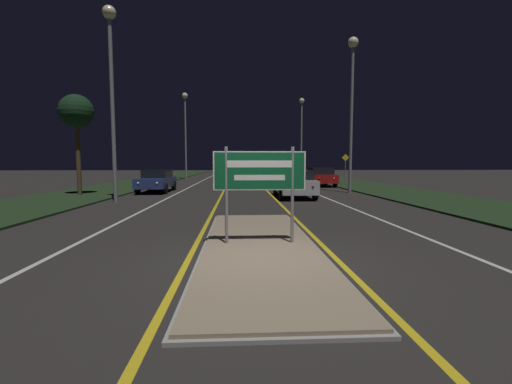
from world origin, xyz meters
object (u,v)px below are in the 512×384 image
(car_receding_1, at_px, (320,176))
(streetlight_left_far, at_px, (185,119))
(streetlight_left_near, at_px, (111,67))
(car_receding_0, at_px, (294,184))
(streetlight_right_near, at_px, (352,85))
(highway_sign, at_px, (260,175))
(warning_sign, at_px, (345,166))
(streetlight_right_far, at_px, (302,125))
(car_approaching_0, at_px, (157,180))

(car_receding_1, bearing_deg, streetlight_left_far, 138.16)
(streetlight_left_near, height_order, car_receding_0, streetlight_left_near)
(streetlight_left_near, bearing_deg, streetlight_right_near, 18.44)
(highway_sign, distance_m, car_receding_0, 11.14)
(streetlight_right_near, xyz_separation_m, warning_sign, (2.03, 7.38, -4.98))
(highway_sign, bearing_deg, streetlight_right_far, 77.91)
(highway_sign, height_order, streetlight_left_near, streetlight_left_near)
(streetlight_left_near, height_order, warning_sign, streetlight_left_near)
(streetlight_right_near, relative_size, warning_sign, 3.72)
(highway_sign, height_order, car_approaching_0, highway_sign)
(streetlight_right_near, height_order, streetlight_right_far, streetlight_right_near)
(highway_sign, distance_m, car_approaching_0, 15.75)
(streetlight_right_near, height_order, warning_sign, streetlight_right_near)
(streetlight_left_far, height_order, car_receding_0, streetlight_left_far)
(streetlight_left_far, xyz_separation_m, car_receding_1, (12.30, -11.01, -5.86))
(highway_sign, xyz_separation_m, car_receding_1, (6.07, 19.73, -0.81))
(streetlight_left_near, bearing_deg, car_receding_0, 10.76)
(streetlight_left_near, relative_size, car_receding_1, 1.94)
(streetlight_left_near, relative_size, warning_sign, 3.58)
(car_receding_1, bearing_deg, highway_sign, -107.11)
(car_approaching_0, relative_size, warning_sign, 1.80)
(streetlight_left_near, height_order, car_approaching_0, streetlight_left_near)
(streetlight_left_near, bearing_deg, warning_sign, 38.19)
(streetlight_left_near, height_order, streetlight_left_far, streetlight_left_far)
(highway_sign, xyz_separation_m, streetlight_left_near, (-6.32, 9.13, 4.67))
(streetlight_left_near, bearing_deg, streetlight_left_far, 89.75)
(streetlight_right_near, bearing_deg, highway_sign, -115.69)
(warning_sign, bearing_deg, streetlight_left_near, -141.81)
(highway_sign, bearing_deg, car_receding_0, 76.79)
(streetlight_right_near, bearing_deg, streetlight_right_far, 89.67)
(streetlight_right_near, distance_m, car_receding_0, 7.47)
(streetlight_left_far, distance_m, warning_sign, 18.47)
(streetlight_left_near, xyz_separation_m, car_receding_1, (12.39, 10.60, -5.48))
(highway_sign, relative_size, streetlight_right_near, 0.23)
(streetlight_right_far, distance_m, car_receding_1, 11.98)
(car_receding_0, bearing_deg, streetlight_right_far, 78.52)
(car_approaching_0, bearing_deg, streetlight_left_far, 92.01)
(streetlight_left_far, relative_size, streetlight_right_far, 1.06)
(car_receding_0, height_order, car_receding_1, car_receding_1)
(highway_sign, relative_size, car_receding_0, 0.48)
(car_receding_1, relative_size, car_approaching_0, 1.03)
(highway_sign, height_order, streetlight_left_far, streetlight_left_far)
(car_receding_1, xyz_separation_m, car_approaching_0, (-11.73, -5.05, -0.03))
(streetlight_right_far, bearing_deg, streetlight_right_near, -90.33)
(streetlight_right_near, bearing_deg, car_receding_1, 93.29)
(car_receding_1, bearing_deg, car_approaching_0, -156.70)
(car_receding_0, bearing_deg, car_approaching_0, 154.77)
(streetlight_left_far, height_order, warning_sign, streetlight_left_far)
(car_receding_1, distance_m, car_approaching_0, 12.78)
(streetlight_right_near, xyz_separation_m, car_receding_1, (-0.37, 6.35, -5.79))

